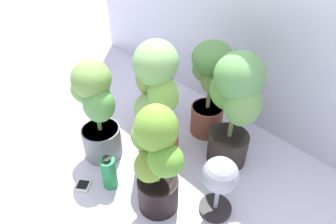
# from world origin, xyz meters

# --- Properties ---
(ground_plane) EXTENTS (8.00, 8.00, 0.00)m
(ground_plane) POSITION_xyz_m (0.00, 0.00, 0.00)
(ground_plane) COLOR silver
(ground_plane) RESTS_ON ground
(potted_plant_center) EXTENTS (0.40, 0.37, 0.81)m
(potted_plant_center) POSITION_xyz_m (-0.04, 0.12, 0.44)
(potted_plant_center) COLOR #9A5333
(potted_plant_center) RESTS_ON ground
(potted_plant_back_center) EXTENTS (0.39, 0.38, 0.69)m
(potted_plant_back_center) POSITION_xyz_m (0.03, 0.53, 0.41)
(potted_plant_back_center) COLOR brown
(potted_plant_back_center) RESTS_ON ground
(potted_plant_back_left) EXTENTS (0.27, 0.27, 0.61)m
(potted_plant_back_left) POSITION_xyz_m (-0.35, 0.36, 0.35)
(potted_plant_back_left) COLOR black
(potted_plant_back_left) RESTS_ON ground
(potted_plant_front_left) EXTENTS (0.41, 0.33, 0.69)m
(potted_plant_front_left) POSITION_xyz_m (-0.29, -0.13, 0.38)
(potted_plant_front_left) COLOR slate
(potted_plant_front_left) RESTS_ON ground
(potted_plant_back_right) EXTENTS (0.40, 0.39, 0.76)m
(potted_plant_back_right) POSITION_xyz_m (0.30, 0.42, 0.45)
(potted_plant_back_right) COLOR #2F2923
(potted_plant_back_right) RESTS_ON ground
(potted_plant_front_right) EXTENTS (0.40, 0.31, 0.68)m
(potted_plant_front_right) POSITION_xyz_m (0.26, -0.14, 0.37)
(potted_plant_front_right) COLOR black
(potted_plant_front_right) RESTS_ON ground
(hygrometer_box) EXTENTS (0.11, 0.11, 0.03)m
(hygrometer_box) POSITION_xyz_m (-0.14, -0.38, 0.01)
(hygrometer_box) COLOR white
(hygrometer_box) RESTS_ON ground
(floor_fan) EXTENTS (0.25, 0.25, 0.38)m
(floor_fan) POSITION_xyz_m (0.50, 0.07, 0.26)
(floor_fan) COLOR #252225
(floor_fan) RESTS_ON ground
(nutrient_bottle) EXTENTS (0.09, 0.09, 0.23)m
(nutrient_bottle) POSITION_xyz_m (-0.04, -0.25, 0.11)
(nutrient_bottle) COLOR #218D47
(nutrient_bottle) RESTS_ON ground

